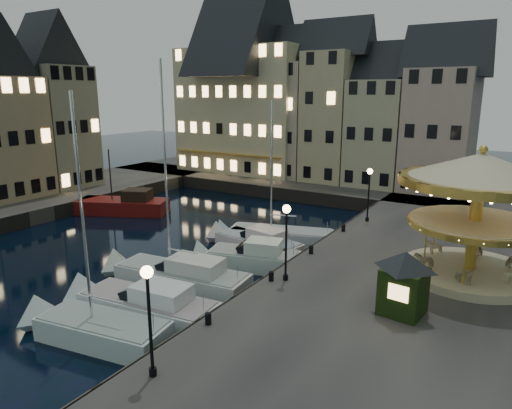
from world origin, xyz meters
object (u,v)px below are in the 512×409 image
Objects in this scene: streetlamp_b at (286,232)px; motorboat_a at (94,329)px; streetlamp_a at (149,306)px; ticket_kiosk at (405,272)px; motorboat_c at (176,275)px; motorboat_e at (254,243)px; motorboat_f at (273,236)px; bollard_a at (208,318)px; streetlamp_c at (369,187)px; motorboat_d at (247,258)px; motorboat_b at (142,305)px; bollard_d at (343,227)px; carousel at (479,192)px; bollard_b at (271,275)px; bollard_c at (311,249)px; red_fishing_boat at (125,206)px.

motorboat_a is (-5.67, -8.05, -3.48)m from streetlamp_b.
ticket_kiosk is (6.30, 9.47, -0.71)m from streetlamp_a.
motorboat_c reaches higher than motorboat_e.
bollard_a is at bearing -71.16° from motorboat_f.
streetlamp_a is at bearing -81.47° from bollard_a.
streetlamp_a is at bearing -18.98° from motorboat_a.
streetlamp_c is 0.60× the size of motorboat_d.
motorboat_d is at bearing 83.92° from motorboat_b.
ticket_kiosk reaches higher than bollard_d.
ticket_kiosk is (6.30, -14.03, -0.71)m from streetlamp_c.
motorboat_c reaches higher than bollard_d.
carousel is at bearing 34.93° from streetlamp_b.
motorboat_f is at bearing 84.49° from motorboat_c.
bollard_b is at bearing 44.75° from motorboat_b.
motorboat_d is 3.00m from motorboat_e.
motorboat_b is 0.69× the size of motorboat_c.
bollard_b is 0.17× the size of ticket_kiosk.
carousel is at bearing 8.33° from bollard_c.
bollard_a is 1.00× the size of bollard_d.
motorboat_a is 1.43× the size of motorboat_b.
bollard_a is (-0.60, 4.00, -2.41)m from streetlamp_a.
streetlamp_a is 0.35× the size of motorboat_a.
motorboat_a reaches higher than carousel.
carousel is at bearing -0.56° from motorboat_e.
carousel is at bearing 62.26° from streetlamp_a.
motorboat_c is (-1.04, 3.78, 0.04)m from motorboat_b.
motorboat_b reaches higher than bollard_d.
bollard_b is 7.11m from ticket_kiosk.
bollard_a is 13.03m from motorboat_e.
bollard_b is 0.05× the size of motorboat_c.
ticket_kiosk reaches higher than motorboat_b.
motorboat_c is 7.47m from motorboat_e.
bollard_a is at bearing -90.00° from bollard_b.
bollard_c is at bearing -38.21° from motorboat_f.
motorboat_a reaches higher than streetlamp_b.
streetlamp_b is at bearing -56.66° from motorboat_f.
red_fishing_boat is at bearing 146.56° from motorboat_c.
ticket_kiosk is (6.90, 5.47, 1.70)m from bollard_a.
streetlamp_a is 0.48× the size of red_fishing_boat.
streetlamp_c is (0.00, 13.50, 0.00)m from streetlamp_b.
motorboat_e is 0.88× the size of red_fishing_boat.
carousel is at bearing 11.47° from motorboat_d.
motorboat_f is at bearing 108.84° from bollard_a.
motorboat_e is 13.92m from ticket_kiosk.
ticket_kiosk is at bearing -28.28° from motorboat_e.
streetlamp_c is at bearing 86.19° from bollard_c.
red_fishing_boat is at bearing 139.44° from streetlamp_a.
streetlamp_a is 10.00m from streetlamp_b.
motorboat_b is 0.96× the size of red_fishing_boat.
motorboat_a reaches higher than bollard_a.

